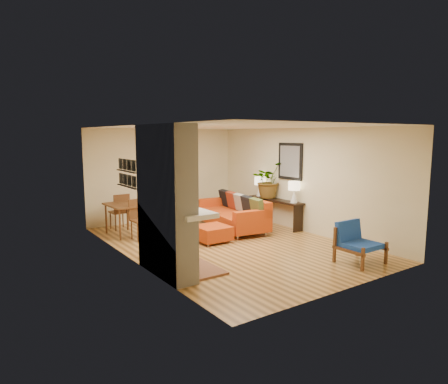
{
  "coord_description": "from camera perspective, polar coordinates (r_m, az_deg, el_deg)",
  "views": [
    {
      "loc": [
        -5.04,
        -7.12,
        2.41
      ],
      "look_at": [
        0.0,
        0.2,
        1.15
      ],
      "focal_mm": 32.0,
      "sensor_mm": 36.0,
      "label": 1
    }
  ],
  "objects": [
    {
      "name": "blue_chair",
      "position": [
        8.1,
        18.33,
        -6.56
      ],
      "size": [
        0.75,
        0.74,
        0.78
      ],
      "color": "brown",
      "rests_on": "ground"
    },
    {
      "name": "lamp_near",
      "position": [
        10.21,
        9.98,
        0.36
      ],
      "size": [
        0.3,
        0.3,
        0.54
      ],
      "color": "white",
      "rests_on": "console_table"
    },
    {
      "name": "sofa",
      "position": [
        10.4,
        1.56,
        -3.07
      ],
      "size": [
        1.29,
        2.43,
        0.91
      ],
      "color": "silver",
      "rests_on": "ground"
    },
    {
      "name": "dining_table",
      "position": [
        10.03,
        -13.76,
        -2.49
      ],
      "size": [
        0.78,
        1.75,
        0.93
      ],
      "color": "brown",
      "rests_on": "ground"
    },
    {
      "name": "console_table",
      "position": [
        10.78,
        7.38,
        -1.79
      ],
      "size": [
        0.34,
        1.85,
        0.72
      ],
      "color": "black",
      "rests_on": "ground"
    },
    {
      "name": "fireplace",
      "position": [
        6.93,
        -8.03,
        -1.72
      ],
      "size": [
        1.09,
        1.68,
        2.6
      ],
      "color": "white",
      "rests_on": "ground"
    },
    {
      "name": "lamp_far",
      "position": [
        11.21,
        5.13,
        1.13
      ],
      "size": [
        0.3,
        0.3,
        0.54
      ],
      "color": "white",
      "rests_on": "console_table"
    },
    {
      "name": "room_shell",
      "position": [
        11.33,
        -4.47,
        2.12
      ],
      "size": [
        6.5,
        6.5,
        6.5
      ],
      "color": "tan",
      "rests_on": "ground"
    },
    {
      "name": "ottoman",
      "position": [
        9.16,
        -1.67,
        -5.82
      ],
      "size": [
        0.73,
        0.73,
        0.37
      ],
      "color": "silver",
      "rests_on": "ground"
    },
    {
      "name": "houseplant",
      "position": [
        10.91,
        6.34,
        1.72
      ],
      "size": [
        1.07,
        0.99,
        0.98
      ],
      "primitive_type": "imported",
      "rotation": [
        0.0,
        0.0,
        0.3
      ],
      "color": "#1E5919",
      "rests_on": "console_table"
    }
  ]
}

